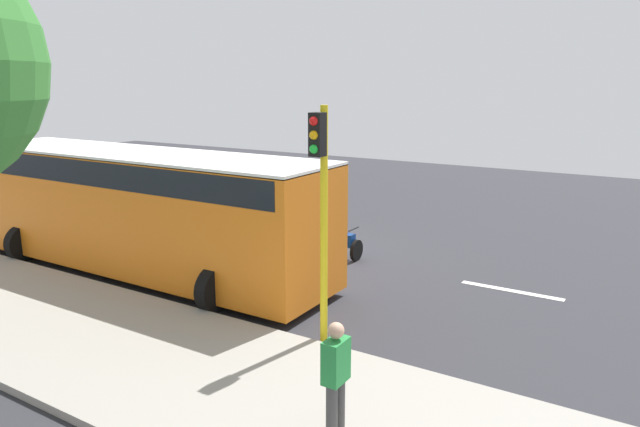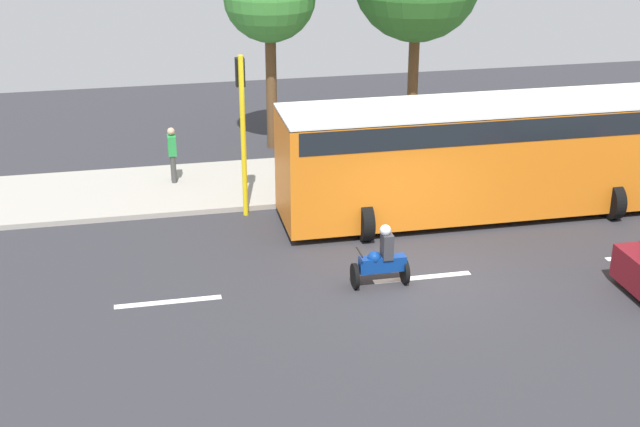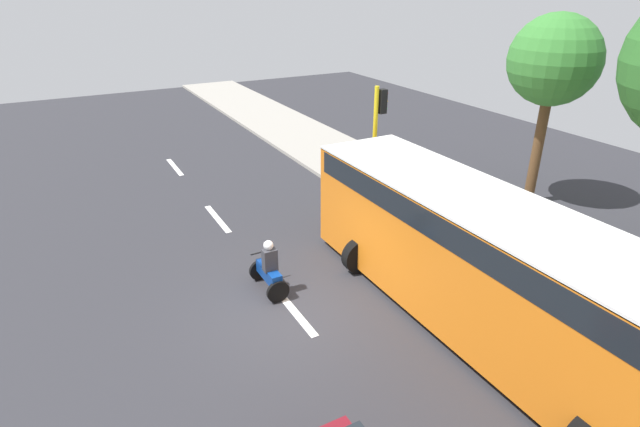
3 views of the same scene
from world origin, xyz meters
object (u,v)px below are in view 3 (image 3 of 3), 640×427
(pedestrian_near_signal, at_px, (404,161))
(traffic_light_corner, at_px, (377,135))
(city_bus, at_px, (489,260))
(motorcycle, at_px, (269,270))
(street_tree_south, at_px, (554,62))

(pedestrian_near_signal, relative_size, traffic_light_corner, 0.38)
(city_bus, xyz_separation_m, motorcycle, (-3.71, 3.81, -1.20))
(street_tree_south, bearing_deg, traffic_light_corner, 163.63)
(pedestrian_near_signal, bearing_deg, motorcycle, -150.20)
(pedestrian_near_signal, xyz_separation_m, street_tree_south, (3.13, -3.51, 3.98))
(traffic_light_corner, xyz_separation_m, street_tree_south, (5.74, -1.69, 2.11))
(city_bus, height_order, motorcycle, city_bus)
(motorcycle, height_order, street_tree_south, street_tree_south)
(motorcycle, relative_size, pedestrian_near_signal, 0.91)
(pedestrian_near_signal, distance_m, traffic_light_corner, 3.69)
(city_bus, relative_size, pedestrian_near_signal, 6.51)
(city_bus, distance_m, traffic_light_corner, 6.57)
(city_bus, distance_m, street_tree_south, 9.03)
(motorcycle, xyz_separation_m, traffic_light_corner, (5.02, 2.54, 2.29))
(city_bus, height_order, street_tree_south, street_tree_south)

